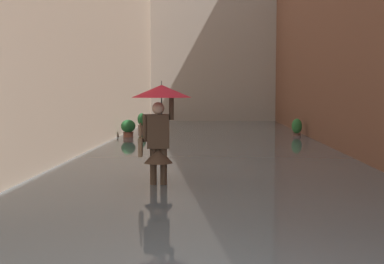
{
  "coord_description": "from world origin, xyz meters",
  "views": [
    {
      "loc": [
        0.02,
        3.47,
        1.78
      ],
      "look_at": [
        0.39,
        -6.11,
        1.06
      ],
      "focal_mm": 50.26,
      "sensor_mm": 36.0,
      "label": 1
    }
  ],
  "objects_px": {
    "person_wading": "(160,114)",
    "potted_plant_far_right": "(128,129)",
    "potted_plant_near_right": "(142,123)",
    "potted_plant_far_left": "(297,129)"
  },
  "relations": [
    {
      "from": "person_wading",
      "to": "potted_plant_far_right",
      "type": "height_order",
      "value": "person_wading"
    },
    {
      "from": "potted_plant_far_right",
      "to": "potted_plant_near_right",
      "type": "distance_m",
      "value": 3.31
    },
    {
      "from": "potted_plant_near_right",
      "to": "potted_plant_far_left",
      "type": "bearing_deg",
      "value": 156.73
    },
    {
      "from": "potted_plant_far_left",
      "to": "potted_plant_near_right",
      "type": "relative_size",
      "value": 0.9
    },
    {
      "from": "person_wading",
      "to": "potted_plant_near_right",
      "type": "xyz_separation_m",
      "value": [
        2.06,
        -13.12,
        -0.93
      ]
    },
    {
      "from": "person_wading",
      "to": "potted_plant_near_right",
      "type": "height_order",
      "value": "person_wading"
    },
    {
      "from": "person_wading",
      "to": "potted_plant_near_right",
      "type": "relative_size",
      "value": 2.24
    },
    {
      "from": "potted_plant_far_right",
      "to": "potted_plant_near_right",
      "type": "relative_size",
      "value": 0.88
    },
    {
      "from": "person_wading",
      "to": "potted_plant_far_right",
      "type": "xyz_separation_m",
      "value": [
        2.11,
        -9.8,
        -0.95
      ]
    },
    {
      "from": "potted_plant_far_left",
      "to": "potted_plant_near_right",
      "type": "height_order",
      "value": "potted_plant_near_right"
    }
  ]
}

